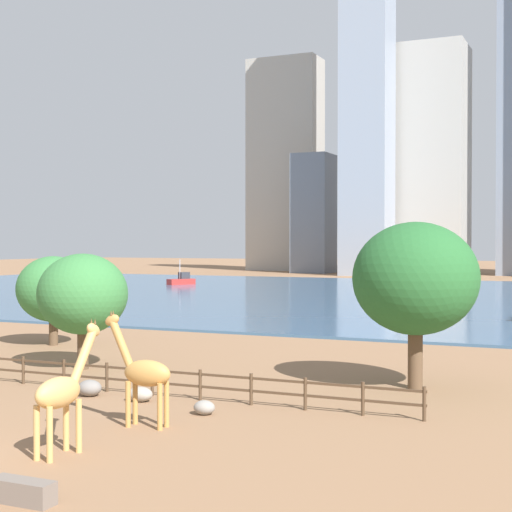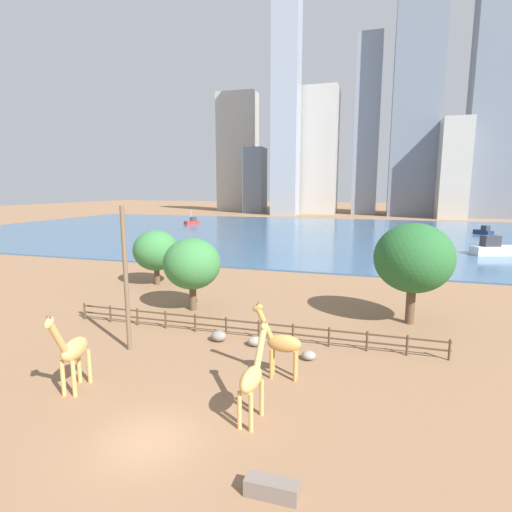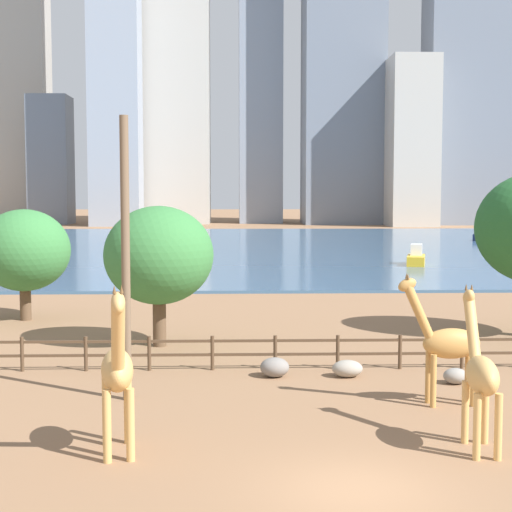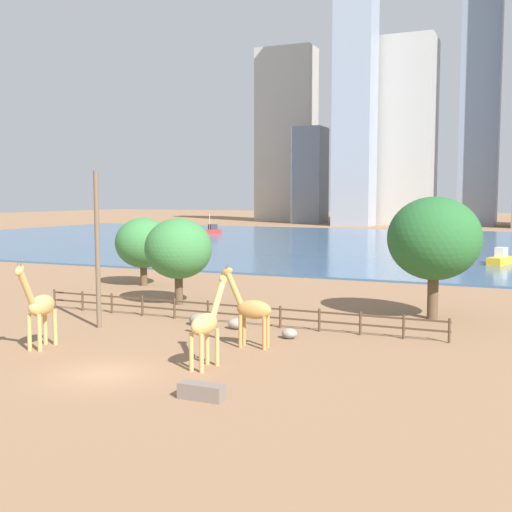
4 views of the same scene
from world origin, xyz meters
TOP-DOWN VIEW (x-y plane):
  - ground_plane at (0.00, 80.00)m, footprint 400.00×400.00m
  - harbor_water at (0.00, 77.00)m, footprint 180.00×86.00m
  - giraffe_tall at (3.89, 6.99)m, footprint 2.74×0.84m
  - giraffe_companion at (3.60, 2.73)m, footprint 0.88×3.00m
  - boulder_near_fence at (4.96, 9.64)m, footprint 0.85×0.74m
  - boulder_by_pole at (1.34, 10.75)m, footprint 1.11×0.82m
  - boulder_small at (-1.29, 10.85)m, footprint 1.05×0.94m
  - feeding_trough at (5.55, -1.35)m, footprint 1.80×0.60m
  - enclosure_fence at (-0.01, 12.00)m, footprint 26.12×0.14m
  - tree_left_large at (-5.98, 16.66)m, footprint 4.71×4.71m
  - tree_center_broad at (11.18, 18.35)m, footprint 5.72×5.72m
  - tree_right_tall at (-13.60, 23.78)m, footprint 4.72×4.72m
  - boat_sailboat at (-40.92, 88.57)m, footprint 3.44×4.53m
  - skyline_block_central at (-25.56, 137.34)m, footprint 9.63×8.58m
  - skyline_tower_glass at (-40.26, 146.28)m, footprint 8.08×8.65m
  - skyline_block_left at (-15.26, 149.64)m, footprint 15.14×12.97m
  - skyline_block_wide at (-51.74, 157.86)m, footprint 17.02×8.84m

SIDE VIEW (x-z plane):
  - ground_plane at x=0.00m, z-range 0.00..0.00m
  - harbor_water at x=0.00m, z-range 0.00..0.20m
  - boulder_near_fence at x=4.96m, z-range 0.00..0.55m
  - feeding_trough at x=5.55m, z-range 0.00..0.60m
  - boulder_by_pole at x=1.34m, z-range 0.00..0.62m
  - boulder_small at x=-1.29m, z-range 0.00..0.71m
  - enclosure_fence at x=-0.01m, z-range 0.11..1.41m
  - boat_sailboat at x=-40.92m, z-range -1.09..2.79m
  - giraffe_tall at x=3.89m, z-range -0.13..4.05m
  - giraffe_companion at x=3.60m, z-range -0.08..4.06m
  - tree_right_tall at x=-13.60m, z-range 0.75..6.53m
  - tree_left_large at x=-5.98m, z-range 0.90..6.97m
  - tree_center_broad at x=11.18m, z-range 1.20..8.79m
  - skyline_tower_glass at x=-40.26m, z-range 0.00..26.21m
  - skyline_block_left at x=-15.26m, z-range 0.00..48.15m
  - skyline_block_wide at x=-51.74m, z-range 0.00..50.63m
  - skyline_block_central at x=-25.56m, z-range 0.00..79.25m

